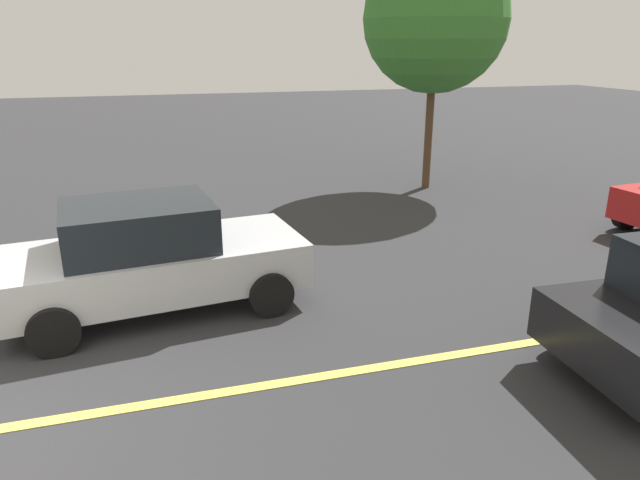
# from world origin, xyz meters

# --- Properties ---
(lane_marking_centre) EXTENTS (28.00, 0.16, 0.01)m
(lane_marking_centre) POSITION_xyz_m (3.00, 0.00, 0.01)
(lane_marking_centre) COLOR #E0D14C
(car_silver_behind_van) EXTENTS (4.32, 2.38, 1.61)m
(car_silver_behind_van) POSITION_xyz_m (1.80, 2.48, 0.81)
(car_silver_behind_van) COLOR #B7BABF
(car_silver_behind_van) RESTS_ON ground_plane
(tree_left_verge) EXTENTS (3.57, 3.57, 6.02)m
(tree_left_verge) POSITION_xyz_m (8.92, 8.12, 4.22)
(tree_left_verge) COLOR #513823
(tree_left_verge) RESTS_ON ground_plane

